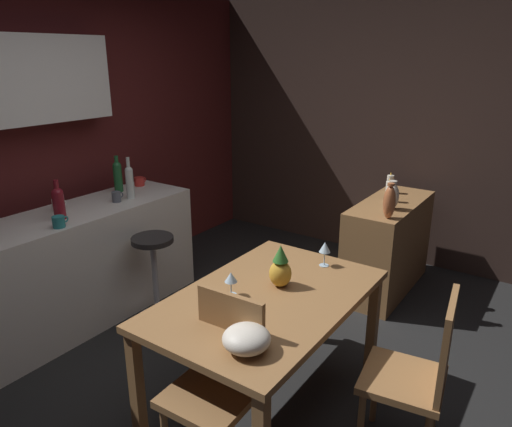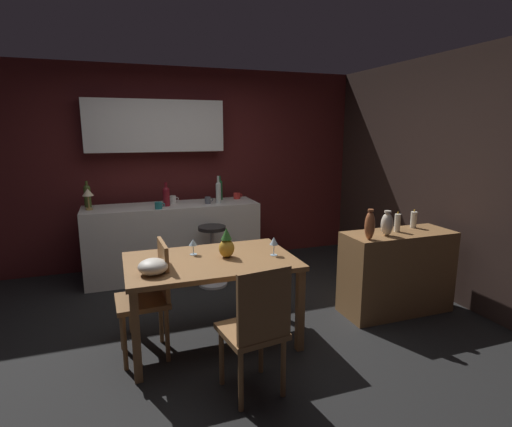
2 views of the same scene
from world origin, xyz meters
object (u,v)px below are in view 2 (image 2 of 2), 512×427
Objects in this scene: fruit_bowl at (153,266)px; pillar_candle_tall at (397,223)px; counter_lamp at (88,194)px; cup_red at (237,196)px; wine_bottle_clear at (218,191)px; dining_table at (211,268)px; cup_teal at (159,205)px; wine_glass_right at (193,243)px; wine_bottle_ruby at (166,195)px; cup_slate at (208,200)px; wine_bottle_olive at (87,195)px; chair_near_window at (151,294)px; cup_white at (173,199)px; pillar_candle_short at (414,220)px; bar_stool at (213,254)px; wine_bottle_green at (220,189)px; wine_glass_left at (274,242)px; vase_ceramic_ivory at (387,224)px; sideboard_cabinet at (396,272)px; pineapple_centerpiece at (227,245)px; vase_copper at (370,225)px; chair_by_doorway at (256,327)px.

fruit_bowl is 2.37m from pillar_candle_tall.
fruit_bowl is 0.91× the size of counter_lamp.
cup_red is at bearing 5.23° from counter_lamp.
counter_lamp is (-1.83, -0.17, 0.15)m from cup_red.
wine_bottle_clear is at bearing -142.63° from cup_red.
pillar_candle_tall is at bearing -0.40° from dining_table.
cup_teal is (0.24, 1.75, 0.14)m from fruit_bowl.
wine_glass_right is 0.57× the size of counter_lamp.
wine_glass_right is 0.49× the size of wine_bottle_ruby.
cup_slate is 0.52× the size of pillar_candle_tall.
wine_bottle_olive is (-0.92, 1.77, 0.20)m from wine_glass_right.
chair_near_window is at bearing -123.88° from cup_red.
cup_white is 2.83m from pillar_candle_short.
pillar_candle_tall is (1.56, -1.26, 0.53)m from bar_stool.
wine_bottle_green is at bearing 68.39° from wine_glass_right.
wine_bottle_ruby is (0.35, 1.90, 0.23)m from fruit_bowl.
cup_teal is 0.48× the size of counter_lamp.
wine_bottle_olive reaches higher than counter_lamp.
chair_near_window reaches higher than wine_glass_right.
bar_stool is (0.81, 1.30, -0.14)m from chair_near_window.
cup_red is (0.28, 2.00, 0.08)m from wine_glass_left.
wine_bottle_ruby reaches higher than cup_white.
dining_table is at bearing -88.84° from cup_white.
cup_slate is 2.22m from vase_ceramic_ivory.
wine_glass_left reaches higher than sideboard_cabinet.
dining_table is 1.95× the size of bar_stool.
wine_glass_right is 2.00m from wine_bottle_olive.
wine_bottle_ruby is at bearing -162.74° from wine_bottle_green.
pineapple_centerpiece is at bearing 167.97° from wine_glass_left.
wine_bottle_olive is 1.42m from cup_slate.
bar_stool is at bearing 128.60° from vase_copper.
cup_red is (0.51, 0.67, 0.56)m from bar_stool.
pillar_candle_tall reaches higher than wine_glass_right.
dining_table is 13.16× the size of cup_slate.
pillar_candle_short reaches higher than bar_stool.
dining_table is 0.58m from wine_glass_left.
chair_near_window is at bearing -118.89° from wine_bottle_green.
chair_by_doorway is 3.36× the size of vase_copper.
pineapple_centerpiece reaches higher than sideboard_cabinet.
cup_slate is at bearing -9.97° from wine_bottle_olive.
wine_bottle_clear is (0.36, 1.68, 0.20)m from pineapple_centerpiece.
bar_stool is 2.53× the size of vase_copper.
pillar_candle_short is at bearing -49.92° from wine_bottle_green.
counter_lamp is (-1.51, 0.07, 0.04)m from wine_bottle_clear.
cup_red is (0.67, 1.92, 0.09)m from pineapple_centerpiece.
pillar_candle_tall is at bearing -33.97° from wine_bottle_olive.
vase_ceramic_ivory is at bearing -44.75° from bar_stool.
wine_bottle_ruby is 2.80m from pillar_candle_short.
cup_red is (0.93, 1.75, 0.09)m from wine_glass_right.
cup_slate reaches higher than wine_glass_left.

